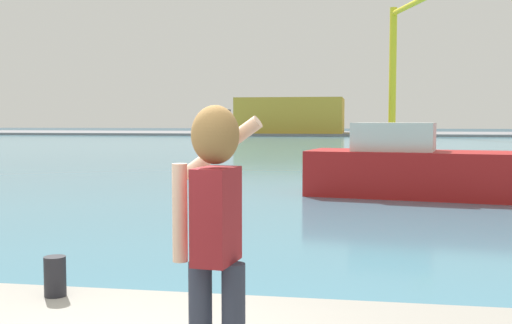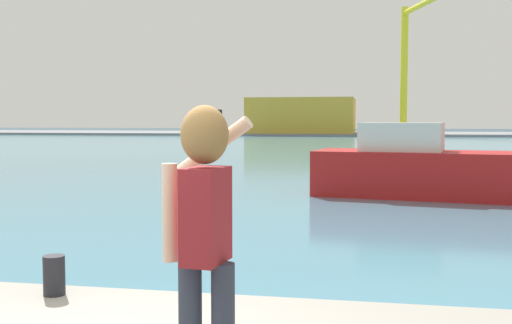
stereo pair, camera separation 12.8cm
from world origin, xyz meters
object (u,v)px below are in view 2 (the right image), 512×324
harbor_bollard (54,275)px  warehouse_left (302,116)px  person_photographer (205,221)px  boat_moored (426,169)px  port_crane (409,53)px

harbor_bollard → warehouse_left: (-7.53, 86.75, 2.07)m
warehouse_left → person_photographer: bearing=-83.9°
person_photographer → warehouse_left: 89.10m
boat_moored → port_crane: (3.05, 67.24, 10.42)m
person_photographer → warehouse_left: size_ratio=0.11×
harbor_bollard → port_crane: 81.90m
boat_moored → person_photographer: bearing=-89.7°
person_photographer → boat_moored: (2.52, 15.47, -0.87)m
boat_moored → harbor_bollard: bearing=-98.7°
harbor_bollard → boat_moored: boat_moored is taller
warehouse_left → port_crane: (15.09, -5.87, 8.36)m
port_crane → person_photographer: bearing=-93.9°
warehouse_left → port_crane: size_ratio=0.88×
person_photographer → port_crane: 83.45m
warehouse_left → port_crane: bearing=-21.3°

